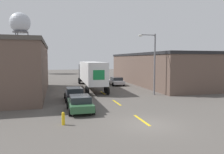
{
  "coord_description": "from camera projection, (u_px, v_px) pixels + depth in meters",
  "views": [
    {
      "loc": [
        -6.03,
        -13.32,
        4.43
      ],
      "look_at": [
        0.39,
        11.09,
        2.35
      ],
      "focal_mm": 35.0,
      "sensor_mm": 36.0,
      "label": 1
    }
  ],
  "objects": [
    {
      "name": "street_lamp",
      "position": [
        153.0,
        60.0,
        26.72
      ],
      "size": [
        2.27,
        0.32,
        7.48
      ],
      "color": "slate",
      "rests_on": "ground_plane"
    },
    {
      "name": "road_centerline",
      "position": [
        117.0,
        103.0,
        22.19
      ],
      "size": [
        0.2,
        16.1,
        0.01
      ],
      "color": "gold",
      "rests_on": "ground_plane"
    },
    {
      "name": "semi_truck",
      "position": [
        91.0,
        72.0,
        33.3
      ],
      "size": [
        3.24,
        15.87,
        4.0
      ],
      "rotation": [
        0.0,
        0.0,
        -0.03
      ],
      "color": "black",
      "rests_on": "ground_plane"
    },
    {
      "name": "parked_car_left_far",
      "position": [
        74.0,
        94.0,
        23.44
      ],
      "size": [
        2.08,
        4.12,
        1.37
      ],
      "color": "black",
      "rests_on": "ground_plane"
    },
    {
      "name": "parked_car_left_near",
      "position": [
        80.0,
        103.0,
        18.36
      ],
      "size": [
        2.08,
        4.12,
        1.37
      ],
      "color": "#2D5B38",
      "rests_on": "ground_plane"
    },
    {
      "name": "warehouse_left",
      "position": [
        11.0,
        69.0,
        27.13
      ],
      "size": [
        8.55,
        18.92,
        6.47
      ],
      "color": "brown",
      "rests_on": "ground_plane"
    },
    {
      "name": "warehouse_right",
      "position": [
        154.0,
        69.0,
        39.13
      ],
      "size": [
        8.34,
        25.77,
        5.44
      ],
      "color": "brown",
      "rests_on": "ground_plane"
    },
    {
      "name": "parked_car_right_far",
      "position": [
        116.0,
        81.0,
        36.95
      ],
      "size": [
        2.08,
        4.12,
        1.37
      ],
      "color": "#B2B2B7",
      "rests_on": "ground_plane"
    },
    {
      "name": "fire_hydrant",
      "position": [
        63.0,
        118.0,
        14.67
      ],
      "size": [
        0.22,
        0.22,
        0.88
      ],
      "color": "gold",
      "rests_on": "ground_plane"
    },
    {
      "name": "ground_plane",
      "position": [
        148.0,
        125.0,
        14.73
      ],
      "size": [
        160.0,
        160.0,
        0.0
      ],
      "primitive_type": "plane",
      "color": "#56514C"
    },
    {
      "name": "water_tower",
      "position": [
        20.0,
        23.0,
        66.31
      ],
      "size": [
        6.16,
        6.16,
        18.54
      ],
      "color": "#47474C",
      "rests_on": "ground_plane"
    }
  ]
}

